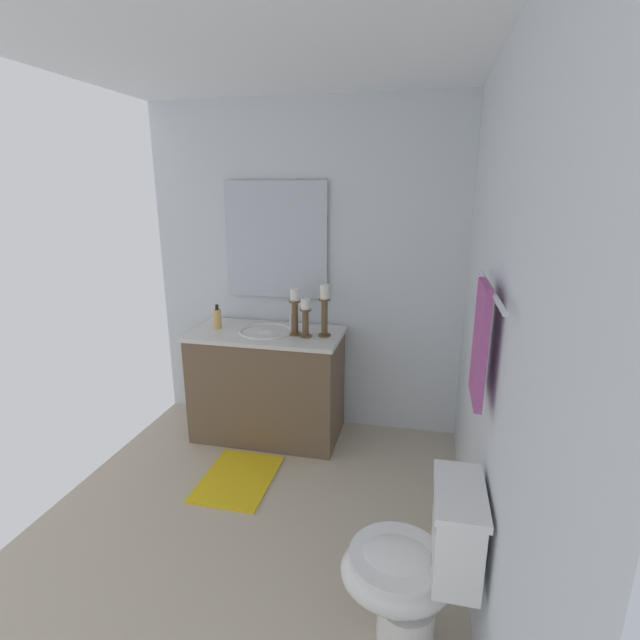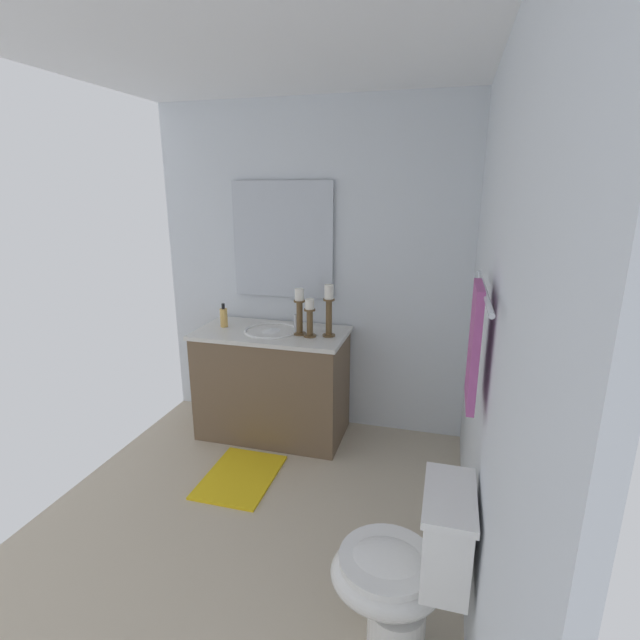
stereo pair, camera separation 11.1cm
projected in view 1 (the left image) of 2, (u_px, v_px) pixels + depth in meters
floor at (242, 538)px, 2.57m from camera, size 2.86×2.40×0.02m
wall_back at (496, 338)px, 1.98m from camera, size 2.86×0.04×2.45m
wall_left at (306, 271)px, 3.58m from camera, size 0.04×2.40×2.45m
ceiling at (214, 26)px, 1.90m from camera, size 2.86×2.40×0.02m
vanity_cabinet at (268, 384)px, 3.54m from camera, size 0.58×1.11×0.82m
sink_basin at (266, 337)px, 3.44m from camera, size 0.40×0.40×0.24m
mirror at (276, 240)px, 3.52m from camera, size 0.02×0.78×0.86m
candle_holder_tall at (325, 309)px, 3.28m from camera, size 0.09×0.09×0.37m
candle_holder_short at (305, 317)px, 3.28m from camera, size 0.09×0.09×0.27m
candle_holder_mid at (295, 310)px, 3.31m from camera, size 0.09×0.09×0.33m
soap_bottle at (218, 318)px, 3.50m from camera, size 0.06×0.06×0.18m
toilet at (413, 567)px, 1.89m from camera, size 0.39×0.54×0.75m
towel_bar at (490, 289)px, 1.80m from camera, size 0.78×0.02×0.02m
towel_near_vanity at (480, 343)px, 1.86m from camera, size 0.28×0.03×0.48m
bath_mat at (238, 479)px, 3.06m from camera, size 0.60×0.44×0.02m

